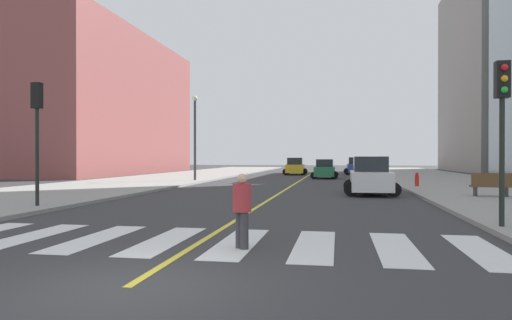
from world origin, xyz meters
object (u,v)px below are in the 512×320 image
object	(u,v)px
car_green_fourth	(325,169)
park_bench	(491,185)
pedestrian_crossing	(242,207)
fire_hydrant	(417,179)
car_yellow_nearest	(295,167)
traffic_light_near_corner	(502,110)
street_lamp	(195,130)
car_blue_second	(356,166)
car_white_third	(370,177)
traffic_light_far_corner	(37,119)

from	to	relation	value
car_green_fourth	park_bench	xyz separation A→B (m)	(8.46, -20.85, -0.16)
pedestrian_crossing	fire_hydrant	xyz separation A→B (m)	(7.10, 21.42, -0.34)
car_yellow_nearest	fire_hydrant	xyz separation A→B (m)	(9.88, -21.96, -0.33)
car_yellow_nearest	traffic_light_near_corner	bearing A→B (deg)	-78.69
pedestrian_crossing	car_green_fourth	bearing A→B (deg)	131.94
pedestrian_crossing	street_lamp	distance (m)	28.45
park_bench	street_lamp	world-z (taller)	street_lamp
fire_hydrant	car_blue_second	bearing A→B (deg)	97.17
car_white_third	street_lamp	world-z (taller)	street_lamp
car_yellow_nearest	pedestrian_crossing	world-z (taller)	car_yellow_nearest
street_lamp	car_blue_second	bearing A→B (deg)	53.62
fire_hydrant	street_lamp	world-z (taller)	street_lamp
traffic_light_far_corner	street_lamp	distance (m)	20.41
car_white_third	traffic_light_far_corner	bearing A→B (deg)	36.65
car_yellow_nearest	car_blue_second	size ratio (longest dim) A/B	0.98
traffic_light_far_corner	pedestrian_crossing	bearing A→B (deg)	-33.57
traffic_light_far_corner	fire_hydrant	xyz separation A→B (m)	(16.49, 15.19, -2.92)
car_green_fourth	traffic_light_near_corner	size ratio (longest dim) A/B	0.91
car_blue_second	pedestrian_crossing	size ratio (longest dim) A/B	2.71
park_bench	street_lamp	xyz separation A→B (m)	(-18.73, 12.81, 3.56)
car_yellow_nearest	car_green_fourth	xyz separation A→B (m)	(3.60, -8.72, -0.06)
car_yellow_nearest	street_lamp	distance (m)	18.34
car_blue_second	pedestrian_crossing	world-z (taller)	car_blue_second
car_yellow_nearest	car_blue_second	xyz separation A→B (m)	(6.90, 1.69, 0.02)
car_yellow_nearest	park_bench	distance (m)	31.93
pedestrian_crossing	car_white_third	bearing A→B (deg)	119.83
car_blue_second	traffic_light_far_corner	size ratio (longest dim) A/B	0.95
car_blue_second	park_bench	xyz separation A→B (m)	(5.15, -31.25, -0.25)
car_yellow_nearest	park_bench	size ratio (longest dim) A/B	2.42
traffic_light_near_corner	car_yellow_nearest	bearing A→B (deg)	-76.93
car_white_third	park_bench	bearing A→B (deg)	159.12
park_bench	fire_hydrant	distance (m)	7.92
traffic_light_far_corner	park_bench	bearing A→B (deg)	22.11
traffic_light_far_corner	fire_hydrant	world-z (taller)	traffic_light_far_corner
park_bench	street_lamp	distance (m)	22.97
car_yellow_nearest	car_green_fourth	size ratio (longest dim) A/B	1.08
traffic_light_far_corner	car_green_fourth	bearing A→B (deg)	70.25
car_yellow_nearest	traffic_light_far_corner	distance (m)	37.82
car_white_third	traffic_light_near_corner	bearing A→B (deg)	102.46
car_white_third	car_blue_second	bearing A→B (deg)	-90.29
pedestrian_crossing	street_lamp	bearing A→B (deg)	152.84
car_blue_second	car_white_third	world-z (taller)	car_white_third
car_yellow_nearest	car_green_fourth	world-z (taller)	car_yellow_nearest
traffic_light_far_corner	car_white_third	bearing A→B (deg)	36.33
car_green_fourth	traffic_light_far_corner	distance (m)	30.32
fire_hydrant	car_green_fourth	bearing A→B (deg)	115.38
traffic_light_near_corner	traffic_light_far_corner	xyz separation A→B (m)	(-15.86, 2.69, 0.18)
car_green_fourth	traffic_light_near_corner	bearing A→B (deg)	100.88
car_blue_second	car_green_fourth	distance (m)	10.92
car_white_third	traffic_light_far_corner	xyz separation A→B (m)	(-13.20, -9.70, 2.53)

